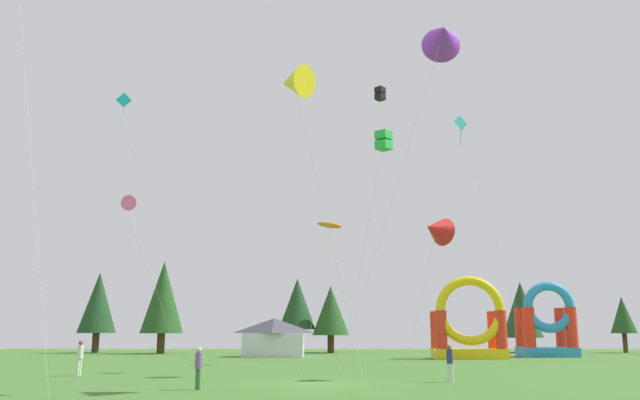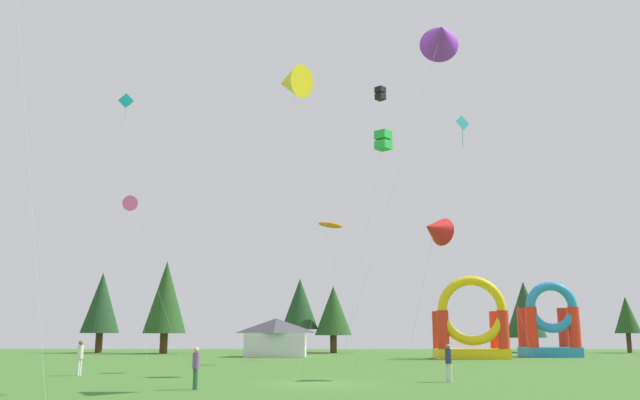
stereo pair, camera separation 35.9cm
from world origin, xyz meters
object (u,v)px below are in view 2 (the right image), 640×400
person_near_camera (196,364)px  person_far_side (448,359)px  kite_yellow_delta (291,83)px  inflatable_blue_arch (471,328)px  kite_red_delta (435,229)px  kite_purple_delta (440,36)px  kite_green_box (383,141)px  kite_teal_diamond (462,126)px  kite_black_box (380,95)px  kite_pink_delta (128,203)px  kite_orange_parafoil (330,225)px  inflatable_yellow_castle (550,328)px  festival_tent (276,337)px  person_left_edge (80,355)px  kite_cyan_diamond (126,104)px

person_near_camera → person_far_side: 12.05m
kite_yellow_delta → inflatable_blue_arch: size_ratio=1.99×
kite_red_delta → inflatable_blue_arch: kite_red_delta is taller
kite_purple_delta → kite_green_box: 9.43m
kite_teal_diamond → kite_black_box: size_ratio=1.19×
kite_green_box → kite_pink_delta: bearing=146.6°
kite_orange_parafoil → inflatable_yellow_castle: size_ratio=1.55×
inflatable_yellow_castle → kite_green_box: bearing=-124.6°
person_near_camera → inflatable_blue_arch: (18.07, 30.77, 1.62)m
kite_purple_delta → inflatable_blue_arch: (7.19, 29.93, -13.45)m
kite_green_box → kite_teal_diamond: bearing=66.6°
kite_teal_diamond → inflatable_yellow_castle: (8.33, 4.07, -18.71)m
kite_green_box → person_near_camera: bearing=-132.3°
kite_purple_delta → person_near_camera: size_ratio=9.91×
festival_tent → kite_red_delta: bearing=-70.0°
person_near_camera → festival_tent: 35.53m
kite_pink_delta → kite_green_box: (19.17, -12.64, 1.25)m
kite_orange_parafoil → inflatable_yellow_castle: (20.79, 13.47, -7.71)m
kite_green_box → inflatable_blue_arch: 25.48m
kite_red_delta → person_far_side: 6.86m
person_far_side → kite_teal_diamond: bearing=-88.5°
person_near_camera → inflatable_blue_arch: inflatable_blue_arch is taller
kite_purple_delta → kite_yellow_delta: 7.55m
kite_red_delta → inflatable_blue_arch: (6.93, 24.65, -5.01)m
kite_yellow_delta → inflatable_blue_arch: bearing=65.3°
person_left_edge → kite_red_delta: bearing=-80.0°
kite_cyan_diamond → kite_red_delta: bearing=-44.2°
kite_black_box → person_left_edge: size_ratio=9.94×
kite_pink_delta → inflatable_blue_arch: bearing=16.5°
person_near_camera → person_left_edge: size_ratio=0.92×
kite_yellow_delta → kite_purple_delta: bearing=7.7°
person_far_side → inflatable_blue_arch: size_ratio=0.25×
kite_green_box → person_near_camera: kite_green_box is taller
kite_black_box → person_near_camera: 23.76m
kite_cyan_diamond → person_far_side: 42.24m
kite_purple_delta → person_near_camera: bearing=-175.6°
kite_orange_parafoil → kite_purple_delta: (5.21, -20.90, 5.67)m
kite_purple_delta → person_far_side: (0.40, 3.42, -15.03)m
kite_pink_delta → kite_red_delta: 27.33m
kite_orange_parafoil → person_left_edge: (-13.77, -13.19, -9.30)m
kite_teal_diamond → festival_tent: (-17.68, 4.38, -19.62)m
kite_purple_delta → kite_black_box: size_ratio=0.92×
person_far_side → kite_pink_delta: bearing=-24.1°
kite_black_box → person_left_edge: kite_black_box is taller
kite_orange_parafoil → person_left_edge: 21.22m
kite_teal_diamond → kite_yellow_delta: bearing=-114.5°
person_far_side → person_left_edge: bearing=3.3°
kite_green_box → kite_black_box: kite_black_box is taller
kite_orange_parafoil → kite_green_box: bearing=-75.2°
kite_pink_delta → kite_green_box: 23.00m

